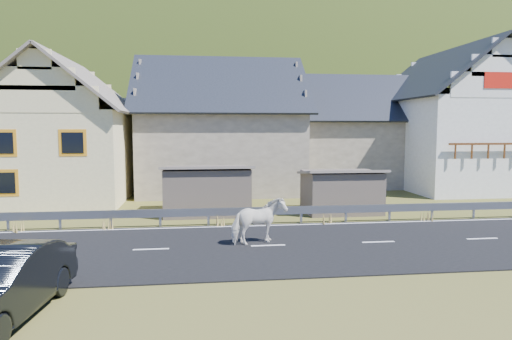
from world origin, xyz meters
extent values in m
plane|color=#4A4D17|center=(0.00, 0.00, 0.00)|extent=(160.00, 160.00, 0.00)
cube|color=black|center=(0.00, 0.00, 0.02)|extent=(60.00, 7.00, 0.04)
cube|color=silver|center=(0.00, 0.00, 0.04)|extent=(60.00, 6.60, 0.01)
cube|color=#93969B|center=(0.00, 3.68, 0.58)|extent=(28.00, 0.08, 0.34)
cube|color=#93969B|center=(-10.00, 3.70, 0.35)|extent=(0.10, 0.06, 0.70)
cube|color=#93969B|center=(-8.00, 3.70, 0.35)|extent=(0.10, 0.06, 0.70)
cube|color=#93969B|center=(-6.00, 3.70, 0.35)|extent=(0.10, 0.06, 0.70)
cube|color=#93969B|center=(-4.00, 3.70, 0.35)|extent=(0.10, 0.06, 0.70)
cube|color=#93969B|center=(-2.00, 3.70, 0.35)|extent=(0.10, 0.06, 0.70)
cube|color=#93969B|center=(0.00, 3.70, 0.35)|extent=(0.10, 0.06, 0.70)
cube|color=#93969B|center=(2.00, 3.70, 0.35)|extent=(0.10, 0.06, 0.70)
cube|color=#93969B|center=(4.00, 3.70, 0.35)|extent=(0.10, 0.06, 0.70)
cube|color=#93969B|center=(6.00, 3.70, 0.35)|extent=(0.10, 0.06, 0.70)
cube|color=#93969B|center=(8.00, 3.70, 0.35)|extent=(0.10, 0.06, 0.70)
cube|color=#93969B|center=(10.00, 3.70, 0.35)|extent=(0.10, 0.06, 0.70)
cube|color=#66584E|center=(-2.00, 6.50, 1.10)|extent=(4.30, 3.30, 2.40)
cube|color=#66584E|center=(4.50, 6.00, 1.00)|extent=(3.80, 2.90, 2.20)
cube|color=#FFEFB1|center=(-10.00, 12.00, 2.50)|extent=(7.00, 9.00, 5.00)
cube|color=orange|center=(-11.60, 7.50, 3.40)|extent=(1.30, 0.12, 1.30)
cube|color=orange|center=(-8.40, 7.50, 3.40)|extent=(1.30, 0.12, 1.30)
cube|color=orange|center=(-11.60, 7.50, 1.50)|extent=(1.30, 0.12, 1.30)
cube|color=#ACA089|center=(-12.00, 13.50, 6.56)|extent=(0.70, 0.70, 2.40)
cube|color=#ACA089|center=(-1.00, 15.00, 2.50)|extent=(10.00, 9.00, 5.00)
cube|color=#ACA089|center=(9.00, 17.00, 2.30)|extent=(9.00, 8.00, 4.60)
cube|color=white|center=(15.00, 14.00, 3.00)|extent=(8.00, 10.00, 6.00)
cube|color=red|center=(15.00, 8.97, 6.80)|extent=(2.60, 0.06, 0.90)
cube|color=brown|center=(15.00, 8.75, 3.20)|extent=(6.80, 0.12, 0.12)
ellipsoid|color=#213212|center=(5.00, 180.00, -20.00)|extent=(440.00, 280.00, 260.00)
imported|color=white|center=(-0.30, 0.30, 0.85)|extent=(1.53, 2.11, 1.63)
camera|label=1|loc=(-2.33, -15.38, 4.15)|focal=32.00mm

